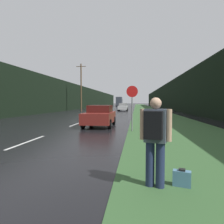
{
  "coord_description": "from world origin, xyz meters",
  "views": [
    {
      "loc": [
        4.65,
        -2.34,
        1.72
      ],
      "look_at": [
        2.72,
        13.67,
        0.92
      ],
      "focal_mm": 32.0,
      "sensor_mm": 36.0,
      "label": 1
    }
  ],
  "objects_px": {
    "hitchhiker_with_backpack": "(155,137)",
    "car_passing_far": "(123,107)",
    "delivery_truck": "(119,102)",
    "suitcase": "(182,179)",
    "stop_sign": "(132,104)",
    "car_passing_near": "(100,116)"
  },
  "relations": [
    {
      "from": "car_passing_far",
      "to": "car_passing_near",
      "type": "bearing_deg",
      "value": 90.0
    },
    {
      "from": "car_passing_near",
      "to": "delivery_truck",
      "type": "bearing_deg",
      "value": -86.39
    },
    {
      "from": "car_passing_near",
      "to": "delivery_truck",
      "type": "height_order",
      "value": "delivery_truck"
    },
    {
      "from": "hitchhiker_with_backpack",
      "to": "delivery_truck",
      "type": "distance_m",
      "value": 76.65
    },
    {
      "from": "stop_sign",
      "to": "hitchhiker_with_backpack",
      "type": "distance_m",
      "value": 7.76
    },
    {
      "from": "stop_sign",
      "to": "car_passing_near",
      "type": "height_order",
      "value": "stop_sign"
    },
    {
      "from": "delivery_truck",
      "to": "suitcase",
      "type": "bearing_deg",
      "value": -84.25
    },
    {
      "from": "suitcase",
      "to": "car_passing_far",
      "type": "bearing_deg",
      "value": 111.71
    },
    {
      "from": "suitcase",
      "to": "car_passing_near",
      "type": "xyz_separation_m",
      "value": [
        -3.49,
        9.84,
        0.57
      ]
    },
    {
      "from": "stop_sign",
      "to": "suitcase",
      "type": "xyz_separation_m",
      "value": [
        1.16,
        -7.6,
        -1.46
      ]
    },
    {
      "from": "car_passing_near",
      "to": "car_passing_far",
      "type": "height_order",
      "value": "car_passing_far"
    },
    {
      "from": "suitcase",
      "to": "car_passing_near",
      "type": "distance_m",
      "value": 10.45
    },
    {
      "from": "car_passing_far",
      "to": "delivery_truck",
      "type": "relative_size",
      "value": 0.6
    },
    {
      "from": "stop_sign",
      "to": "car_passing_far",
      "type": "bearing_deg",
      "value": 94.84
    },
    {
      "from": "car_passing_near",
      "to": "car_passing_far",
      "type": "relative_size",
      "value": 0.93
    },
    {
      "from": "hitchhiker_with_backpack",
      "to": "suitcase",
      "type": "relative_size",
      "value": 4.78
    },
    {
      "from": "stop_sign",
      "to": "car_passing_far",
      "type": "relative_size",
      "value": 0.62
    },
    {
      "from": "stop_sign",
      "to": "hitchhiker_with_backpack",
      "type": "relative_size",
      "value": 1.48
    },
    {
      "from": "delivery_truck",
      "to": "car_passing_far",
      "type": "bearing_deg",
      "value": -84.18
    },
    {
      "from": "hitchhiker_with_backpack",
      "to": "car_passing_far",
      "type": "distance_m",
      "value": 35.36
    },
    {
      "from": "hitchhiker_with_backpack",
      "to": "car_passing_near",
      "type": "distance_m",
      "value": 10.38
    },
    {
      "from": "stop_sign",
      "to": "suitcase",
      "type": "distance_m",
      "value": 7.83
    }
  ]
}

